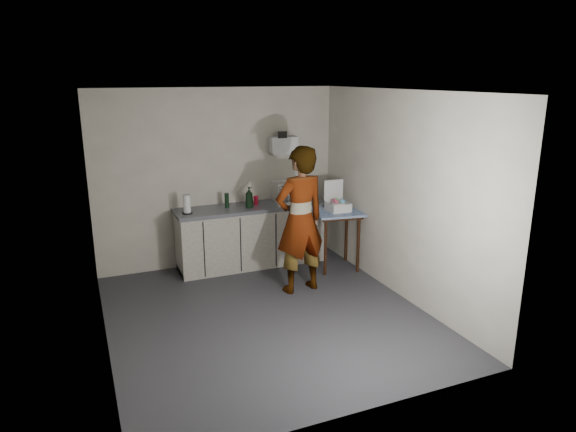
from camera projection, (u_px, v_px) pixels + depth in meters
name	position (u px, v px, depth m)	size (l,w,h in m)	color
ground	(267.00, 315.00, 6.10)	(4.00, 4.00, 0.00)	#2C2D32
wall_back	(219.00, 178.00, 7.52)	(3.60, 0.02, 2.60)	#B5AE9E
wall_right	(400.00, 196.00, 6.42)	(0.02, 4.00, 2.60)	#B5AE9E
wall_left	(97.00, 228.00, 5.09)	(0.02, 4.00, 2.60)	#B5AE9E
ceiling	(264.00, 91.00, 5.41)	(3.60, 4.00, 0.01)	silver
kitchen_counter	(252.00, 237.00, 7.65)	(2.24, 0.62, 0.91)	black
wall_shelf	(283.00, 145.00, 7.72)	(0.42, 0.18, 0.37)	white
side_table	(337.00, 218.00, 7.44)	(0.77, 0.77, 0.87)	#35180C
standing_man	(300.00, 220.00, 6.58)	(0.70, 0.46, 1.92)	#B2A593
soap_bottle	(249.00, 197.00, 7.38)	(0.12, 0.12, 0.30)	black
soda_can	(256.00, 200.00, 7.58)	(0.07, 0.07, 0.13)	red
dark_bottle	(227.00, 200.00, 7.40)	(0.06, 0.06, 0.21)	black
paper_towel	(187.00, 205.00, 7.08)	(0.15, 0.15, 0.26)	black
dish_rack	(287.00, 197.00, 7.77)	(0.43, 0.33, 0.30)	silver
bakery_box	(337.00, 204.00, 7.40)	(0.31, 0.32, 0.42)	white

